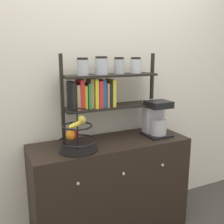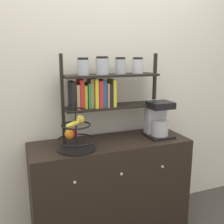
# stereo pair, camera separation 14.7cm
# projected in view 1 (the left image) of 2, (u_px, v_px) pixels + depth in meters

# --- Properties ---
(wall_back) EXTENTS (7.00, 0.05, 2.60)m
(wall_back) POSITION_uv_depth(u_px,v_px,m) (97.00, 79.00, 2.25)
(wall_back) COLOR silver
(wall_back) RESTS_ON ground_plane
(sideboard) EXTENTS (1.29, 0.47, 0.82)m
(sideboard) POSITION_uv_depth(u_px,v_px,m) (110.00, 188.00, 2.21)
(sideboard) COLOR black
(sideboard) RESTS_ON ground_plane
(coffee_maker) EXTENTS (0.21, 0.22, 0.31)m
(coffee_maker) POSITION_uv_depth(u_px,v_px,m) (156.00, 118.00, 2.26)
(coffee_maker) COLOR black
(coffee_maker) RESTS_ON sideboard
(fruit_stand) EXTENTS (0.29, 0.29, 0.36)m
(fruit_stand) POSITION_uv_depth(u_px,v_px,m) (76.00, 134.00, 1.91)
(fruit_stand) COLOR black
(fruit_stand) RESTS_ON sideboard
(shelf_hutch) EXTENTS (0.83, 0.20, 0.70)m
(shelf_hutch) POSITION_uv_depth(u_px,v_px,m) (102.00, 87.00, 2.11)
(shelf_hutch) COLOR black
(shelf_hutch) RESTS_ON sideboard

